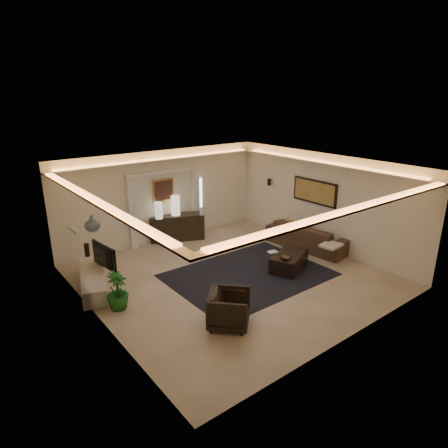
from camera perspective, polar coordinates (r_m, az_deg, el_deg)
floor at (r=10.36m, az=1.17°, el=-7.63°), size 7.00×7.00×0.00m
ceiling at (r=9.44m, az=1.28°, el=8.36°), size 7.00×7.00×0.00m
wall_back at (r=12.61m, az=-8.84°, el=4.01°), size 7.00×0.00×7.00m
wall_front at (r=7.61m, az=18.13°, el=-6.68°), size 7.00×0.00×7.00m
wall_left at (r=8.21m, az=-18.22°, el=-4.78°), size 0.00×7.00×7.00m
wall_right at (r=12.22m, az=14.12°, el=3.20°), size 0.00×7.00×7.00m
cove_soffit at (r=9.50m, az=1.27°, el=6.70°), size 7.00×7.00×0.04m
daylight_slit at (r=13.29m, az=-3.69°, el=4.51°), size 0.25×0.03×1.00m
area_rug at (r=10.45m, az=3.58°, el=-7.38°), size 4.00×3.00×0.01m
pilaster_left at (r=12.12m, az=-13.27°, el=1.42°), size 0.22×0.20×2.20m
pilaster_right at (r=13.19m, az=-4.19°, el=3.26°), size 0.22×0.20×2.20m
alcove_header at (r=12.35m, az=-8.80°, el=7.52°), size 2.52×0.20×0.12m
painting_frame at (r=12.53m, az=-8.82°, el=4.87°), size 0.74×0.04×0.74m
painting_canvas at (r=12.51m, az=-8.76°, el=4.85°), size 0.62×0.02×0.62m
art_panel_frame at (r=12.32m, az=13.04°, el=4.61°), size 0.04×1.64×0.74m
art_panel_gold at (r=12.30m, az=12.96°, el=4.59°), size 0.02×1.50×0.62m
wall_sconce at (r=13.50m, az=6.57°, el=6.09°), size 0.12×0.12×0.22m
wall_niche at (r=9.42m, az=-20.96°, el=-0.79°), size 0.10×0.55×0.04m
console at (r=12.84m, az=-6.89°, el=-0.52°), size 1.82×1.20×0.87m
lamp_left at (r=12.35m, az=-9.47°, el=1.93°), size 0.31×0.31×0.53m
lamp_right at (r=12.63m, az=-7.05°, el=2.43°), size 0.35×0.35×0.63m
media_ledge at (r=10.19m, az=-18.55°, el=-7.72°), size 1.16×2.23×0.41m
tv at (r=10.13m, az=-17.58°, el=-4.50°), size 1.07×0.27×0.61m
figurine at (r=11.03m, az=-19.33°, el=-3.42°), size 0.15×0.15×0.36m
ginger_jar at (r=9.08m, az=-18.64°, el=0.11°), size 0.40×0.40×0.36m
plant at (r=9.05m, az=-15.25°, el=-9.40°), size 0.67×0.67×0.86m
sofa at (r=12.38m, az=12.13°, el=-1.66°), size 2.69×1.32×0.76m
throw_blanket at (r=11.29m, az=15.33°, el=-3.00°), size 0.63×0.54×0.06m
throw_pillow at (r=12.77m, az=9.72°, el=-0.06°), size 0.15×0.37×0.36m
coffee_table at (r=10.86m, az=9.42°, el=-5.42°), size 1.42×1.12×0.47m
bowl at (r=10.41m, az=8.85°, el=-5.05°), size 0.33×0.33×0.06m
magazine at (r=10.79m, az=7.09°, el=-4.19°), size 0.29×0.24×0.03m
armchair at (r=8.18m, az=0.77°, el=-12.28°), size 1.16×1.16×0.76m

